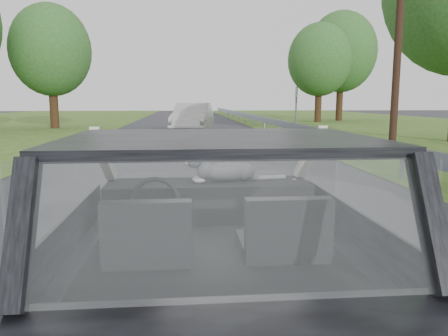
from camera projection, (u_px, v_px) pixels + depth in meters
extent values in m
cube|color=black|center=(214.00, 240.00, 2.87)|extent=(1.80, 4.00, 1.45)
cube|color=black|center=(208.00, 200.00, 3.46)|extent=(1.58, 0.45, 0.30)
cube|color=black|center=(148.00, 232.00, 2.52)|extent=(0.50, 0.72, 0.42)
cube|color=black|center=(284.00, 229.00, 2.60)|extent=(0.50, 0.72, 0.42)
torus|color=black|center=(155.00, 201.00, 3.13)|extent=(0.36, 0.36, 0.04)
ellipsoid|color=gray|center=(227.00, 170.00, 3.46)|extent=(0.61, 0.28, 0.26)
cube|color=#9099A9|center=(333.00, 136.00, 13.12)|extent=(0.05, 90.00, 0.32)
imported|color=#BBBBBB|center=(193.00, 119.00, 21.42)|extent=(2.53, 4.86, 1.52)
cube|color=#0D6216|center=(296.00, 109.00, 23.14)|extent=(0.26, 0.95, 2.36)
cylinder|color=black|center=(399.00, 35.00, 13.81)|extent=(0.31, 0.31, 7.35)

